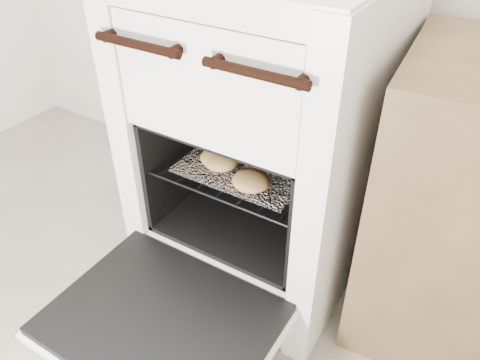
# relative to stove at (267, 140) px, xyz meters

# --- Properties ---
(stove) EXTENTS (0.66, 0.74, 1.01)m
(stove) POSITION_rel_stove_xyz_m (0.00, 0.00, 0.00)
(stove) COLOR white
(stove) RESTS_ON ground
(oven_door) EXTENTS (0.60, 0.46, 0.04)m
(oven_door) POSITION_rel_stove_xyz_m (0.00, -0.56, -0.28)
(oven_door) COLOR black
(oven_door) RESTS_ON stove
(oven_rack) EXTENTS (0.48, 0.46, 0.01)m
(oven_rack) POSITION_rel_stove_xyz_m (-0.00, -0.07, -0.04)
(oven_rack) COLOR black
(oven_rack) RESTS_ON stove
(foil_sheet) EXTENTS (0.37, 0.33, 0.01)m
(foil_sheet) POSITION_rel_stove_xyz_m (0.00, -0.10, -0.03)
(foil_sheet) COLOR silver
(foil_sheet) RESTS_ON oven_rack
(baked_rolls) EXTENTS (0.32, 0.35, 0.06)m
(baked_rolls) POSITION_rel_stove_xyz_m (-0.05, -0.12, 0.00)
(baked_rolls) COLOR tan
(baked_rolls) RESTS_ON foil_sheet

